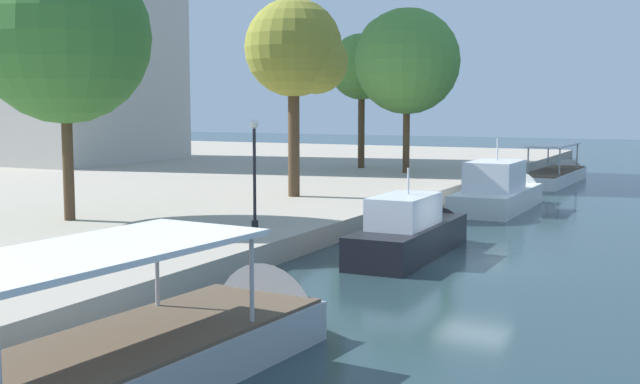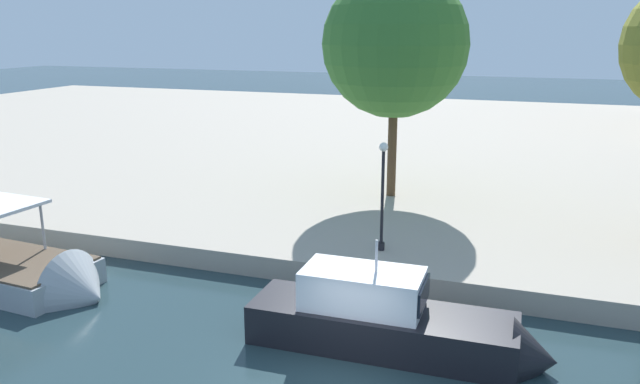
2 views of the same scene
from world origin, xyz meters
name	(u,v)px [view 1 (image 1 of 2)]	position (x,y,z in m)	size (l,w,h in m)	color
ground_plane	(474,265)	(0.00, 0.00, 0.00)	(220.00, 220.00, 0.00)	#23383D
tour_boat_1	(138,368)	(-14.85, 2.69, 0.35)	(12.80, 4.15, 4.18)	#9EA3A8
motor_yacht_2	(413,237)	(0.98, 2.58, 0.62)	(8.68, 2.34, 3.98)	black
motor_yacht_3	(500,194)	(15.61, 2.91, 0.76)	(9.76, 3.02, 4.85)	silver
tour_boat_4	(556,177)	(32.00, 2.86, 0.38)	(12.55, 2.93, 3.71)	white
mooring_bollard_0	(478,170)	(25.37, 6.74, 1.21)	(0.32, 0.32, 0.70)	#2D2D33
lamp_post	(254,169)	(-0.91, 8.30, 3.12)	(0.34, 0.34, 4.14)	black
tree_0	(363,67)	(28.42, 16.38, 8.34)	(5.09, 4.87, 9.93)	#4C3823
tree_1	(403,58)	(25.65, 12.23, 8.72)	(7.24, 7.24, 11.28)	#4C3823
tree_2	(66,32)	(-2.39, 16.11, 8.41)	(6.98, 6.98, 10.90)	#4C3823
tree_3	(300,51)	(9.53, 11.78, 8.22)	(4.98, 5.21, 10.05)	#4C3823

